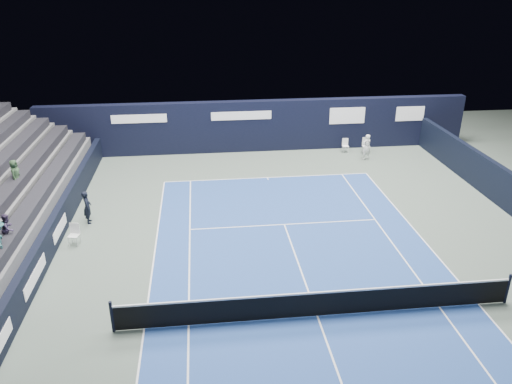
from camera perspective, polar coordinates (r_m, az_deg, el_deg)
ground at (r=18.22m, az=5.58°, el=-10.11°), size 48.00×48.00×0.00m
court_surface at (r=16.65m, az=7.02°, el=-13.90°), size 10.97×23.77×0.01m
folding_chair_back_a at (r=31.15m, az=10.16°, el=5.54°), size 0.38×0.41×0.83m
folding_chair_back_b at (r=31.17m, az=12.45°, el=5.35°), size 0.45×0.43×0.96m
line_judge_chair at (r=21.47m, az=-20.06°, el=-4.39°), size 0.47×0.46×0.90m
line_judge at (r=22.98m, az=-18.72°, el=-1.64°), size 0.45×0.60×1.49m
court_markings at (r=16.64m, az=7.02°, el=-13.88°), size 11.03×23.83×0.00m
tennis_net at (r=16.34m, az=7.11°, el=-12.50°), size 12.90×0.10×1.10m
back_sponsor_wall at (r=30.67m, az=0.17°, el=7.58°), size 26.00×0.63×3.10m
side_barrier_left at (r=21.86m, az=-21.93°, el=-3.92°), size 0.33×22.00×1.20m
tennis_player at (r=30.03m, az=12.52°, el=5.06°), size 0.64×0.87×1.52m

